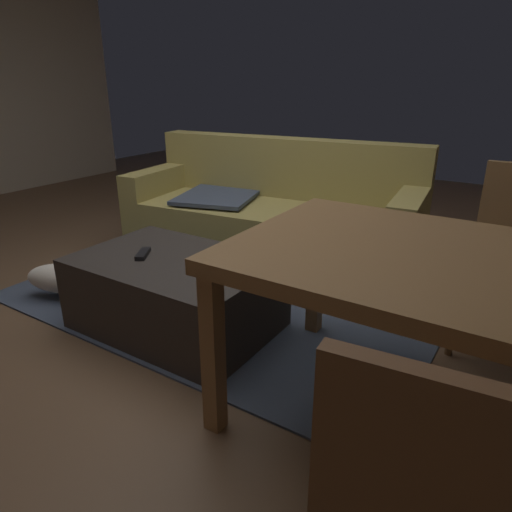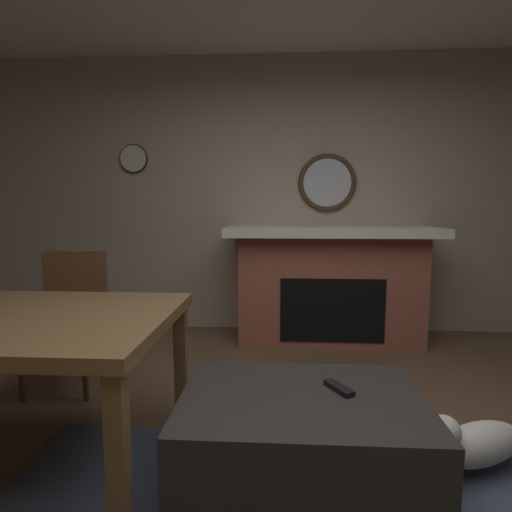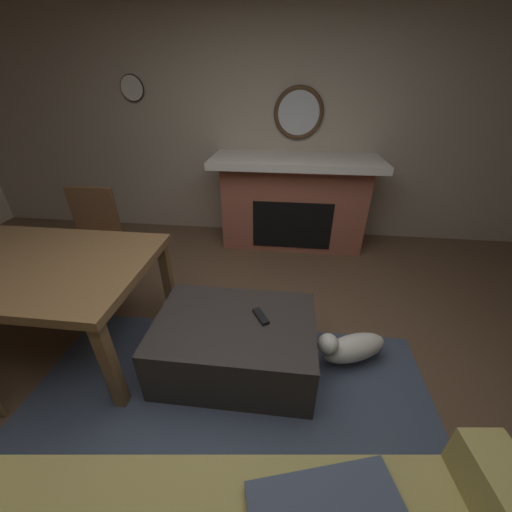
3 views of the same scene
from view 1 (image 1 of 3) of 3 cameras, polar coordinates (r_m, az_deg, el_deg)
floor at (r=2.86m, az=-7.31°, el=-6.46°), size 9.52×9.52×0.00m
area_rug at (r=3.10m, az=-2.09°, el=-3.89°), size 2.60×2.00×0.01m
couch at (r=3.59m, az=2.10°, el=4.99°), size 2.30×1.10×0.88m
ottoman_coffee_table at (r=2.58m, az=-9.93°, el=-4.65°), size 1.06×0.72×0.42m
tv_remote at (r=2.57m, az=-13.88°, el=0.28°), size 0.13×0.16×0.02m
dining_table at (r=1.74m, az=28.41°, el=-3.40°), size 1.90×1.02×0.74m
small_dog at (r=3.10m, az=-22.32°, el=-2.41°), size 0.53×0.37×0.27m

